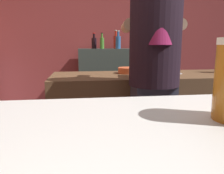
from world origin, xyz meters
TOP-DOWN VIEW (x-y plane):
  - wall_back at (0.00, 2.20)m, footprint 5.20×0.10m
  - prep_counter at (0.35, 0.62)m, footprint 2.10×0.60m
  - back_shelf at (-0.07, 1.92)m, footprint 0.82×0.36m
  - bartender at (0.05, 0.16)m, footprint 0.45×0.53m
  - mixing_bowl at (-0.01, 0.71)m, footprint 0.19×0.19m
  - chefs_knife at (0.33, 0.57)m, footprint 0.24×0.10m
  - bottle_hot_sauce at (0.07, 1.82)m, footprint 0.07×0.07m
  - bottle_olive_oil at (-0.26, 1.91)m, footprint 0.07×0.07m
  - bottle_soy at (0.06, 1.98)m, footprint 0.07×0.07m
  - bottle_vinegar at (-0.16, 1.83)m, footprint 0.06×0.06m

SIDE VIEW (x-z plane):
  - prep_counter at x=0.35m, z-range 0.00..0.91m
  - back_shelf at x=-0.07m, z-range 0.00..1.11m
  - chefs_knife at x=0.33m, z-range 0.91..0.92m
  - mixing_bowl at x=-0.01m, z-range 0.91..0.96m
  - bartender at x=0.05m, z-range 0.14..1.87m
  - bottle_vinegar at x=-0.16m, z-range 1.09..1.30m
  - bottle_olive_oil at x=-0.26m, z-range 1.09..1.30m
  - bottle_hot_sauce at x=0.07m, z-range 1.08..1.33m
  - bottle_soy at x=0.06m, z-range 1.08..1.34m
  - wall_back at x=0.00m, z-range 0.00..2.70m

